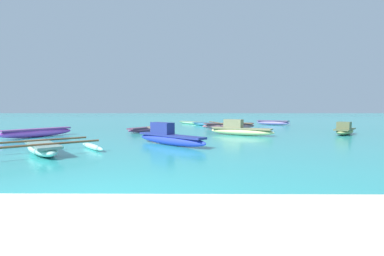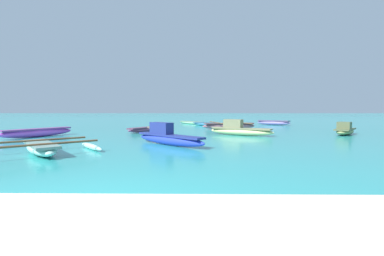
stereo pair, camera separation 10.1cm
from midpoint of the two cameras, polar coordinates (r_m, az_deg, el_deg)
The scene contains 12 objects.
ground_plane at distance 3.73m, azimuth -30.28°, elevation -19.15°, with size 240.00×240.00×0.00m.
moored_boat_0 at distance 14.94m, azimuth 10.34°, elevation -0.37°, with size 3.53×2.39×0.90m.
moored_boat_1 at distance 23.90m, azimuth 2.70°, elevation 0.95°, with size 2.44×2.24×0.30m.
moored_boat_2 at distance 26.56m, azimuth -0.36°, elevation 1.23°, with size 2.74×3.02×0.28m.
moored_boat_3 at distance 10.68m, azimuth -5.52°, elevation -2.01°, with size 3.21×3.10×0.92m.
moored_boat_4 at distance 26.04m, azimuth 17.39°, elevation 1.19°, with size 2.95×2.66×0.45m.
moored_boat_5 at distance 17.31m, azimuth -10.25°, elevation -0.24°, with size 2.18×3.27×0.32m.
moored_boat_6 at distance 17.51m, azimuth 30.67°, elevation -0.40°, with size 2.19×2.37×0.76m.
moored_boat_7 at distance 13.88m, azimuth -7.50°, elevation -0.93°, with size 1.97×3.85×0.46m.
moored_boat_8 at distance 16.05m, azimuth -31.27°, elevation -0.82°, with size 2.45×3.53×0.45m.
moored_boat_9 at distance 9.74m, azimuth -30.65°, elevation -3.87°, with size 3.93×3.79×0.43m.
moored_boat_10 at distance 19.50m, azimuth 8.05°, elevation 0.45°, with size 4.14×4.89×0.53m.
Camera 1 is at (1.75, -2.94, 1.43)m, focal length 24.00 mm.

